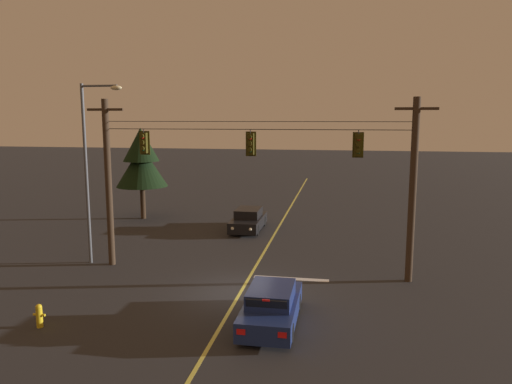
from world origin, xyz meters
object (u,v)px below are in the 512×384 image
at_px(traffic_light_left_inner, 250,144).
at_px(car_waiting_near_lane, 271,306).
at_px(traffic_light_leftmost, 144,143).
at_px(street_lamp_corner, 91,159).
at_px(tree_verge_near, 141,160).
at_px(traffic_light_centre, 358,145).
at_px(fire_hydrant, 39,315).
at_px(car_oncoming_lead, 248,220).

xyz_separation_m(traffic_light_left_inner, car_waiting_near_lane, (1.79, -5.52, -5.38)).
height_order(traffic_light_leftmost, street_lamp_corner, street_lamp_corner).
xyz_separation_m(car_waiting_near_lane, tree_verge_near, (-11.68, 16.24, 3.56)).
xyz_separation_m(traffic_light_leftmost, street_lamp_corner, (-2.79, 0.12, -0.80)).
xyz_separation_m(traffic_light_centre, fire_hydrant, (-10.88, -7.21, -5.59)).
relative_size(traffic_light_leftmost, street_lamp_corner, 0.14).
relative_size(traffic_light_left_inner, street_lamp_corner, 0.14).
height_order(traffic_light_centre, fire_hydrant, traffic_light_centre).
distance_m(traffic_light_left_inner, car_waiting_near_lane, 7.91).
bearing_deg(fire_hydrant, tree_verge_near, 101.95).
xyz_separation_m(traffic_light_leftmost, traffic_light_centre, (9.90, 0.00, 0.00)).
bearing_deg(car_waiting_near_lane, car_oncoming_lead, 104.17).
height_order(traffic_light_left_inner, traffic_light_centre, same).
relative_size(street_lamp_corner, tree_verge_near, 1.36).
xyz_separation_m(street_lamp_corner, tree_verge_near, (-1.99, 10.60, -1.03)).
bearing_deg(tree_verge_near, fire_hydrant, -78.05).
bearing_deg(traffic_light_leftmost, car_waiting_near_lane, -38.64).
bearing_deg(car_oncoming_lead, traffic_light_centre, -52.53).
height_order(traffic_light_left_inner, car_waiting_near_lane, traffic_light_left_inner).
xyz_separation_m(traffic_light_left_inner, tree_verge_near, (-9.89, 10.73, -1.82)).
height_order(car_waiting_near_lane, tree_verge_near, tree_verge_near).
height_order(traffic_light_centre, street_lamp_corner, street_lamp_corner).
bearing_deg(traffic_light_leftmost, car_oncoming_lead, 68.54).
relative_size(car_waiting_near_lane, tree_verge_near, 0.67).
relative_size(traffic_light_left_inner, fire_hydrant, 1.45).
relative_size(street_lamp_corner, fire_hydrant, 10.49).
bearing_deg(car_oncoming_lead, traffic_light_leftmost, -111.46).
xyz_separation_m(traffic_light_leftmost, traffic_light_left_inner, (5.11, 0.00, 0.00)).
xyz_separation_m(traffic_light_leftmost, car_oncoming_lead, (3.36, 8.54, -5.38)).
relative_size(traffic_light_left_inner, car_waiting_near_lane, 0.28).
bearing_deg(traffic_light_centre, fire_hydrant, -146.46).
xyz_separation_m(car_waiting_near_lane, street_lamp_corner, (-9.69, 5.64, 4.59)).
distance_m(traffic_light_leftmost, traffic_light_left_inner, 5.11).
relative_size(car_oncoming_lead, fire_hydrant, 5.26).
xyz_separation_m(traffic_light_left_inner, traffic_light_centre, (4.78, 0.00, 0.00)).
relative_size(car_oncoming_lead, tree_verge_near, 0.68).
height_order(traffic_light_centre, car_oncoming_lead, traffic_light_centre).
xyz_separation_m(traffic_light_centre, street_lamp_corner, (-12.69, 0.12, -0.80)).
distance_m(traffic_light_left_inner, traffic_light_centre, 4.78).
height_order(car_oncoming_lead, street_lamp_corner, street_lamp_corner).
distance_m(traffic_light_leftmost, traffic_light_centre, 9.90).
bearing_deg(street_lamp_corner, car_oncoming_lead, 53.86).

